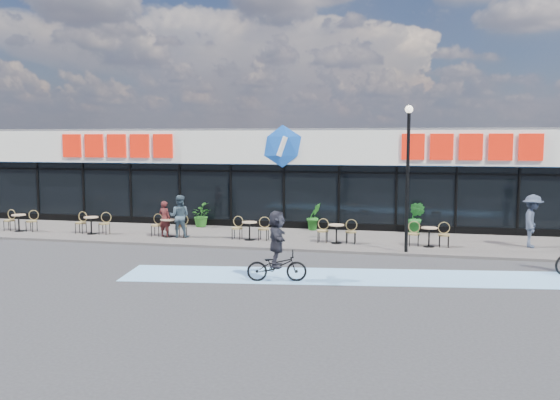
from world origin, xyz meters
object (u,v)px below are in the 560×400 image
patron_right (179,216)px  lamp_post (408,166)px  potted_plant_right (416,218)px  potted_plant_mid (314,217)px  cyclist_a (277,251)px  bistro_set_0 (20,221)px  pedestrian_b (532,221)px  potted_plant_left (200,215)px  patron_left (165,219)px

patron_right → lamp_post: bearing=166.0°
potted_plant_right → potted_plant_mid: bearing=179.3°
potted_plant_mid → cyclist_a: cyclist_a is taller
bistro_set_0 → pedestrian_b: 21.17m
potted_plant_right → pedestrian_b: (4.20, -2.36, 0.31)m
bistro_set_0 → potted_plant_right: bearing=10.0°
patron_right → cyclist_a: cyclist_a is taller
pedestrian_b → cyclist_a: size_ratio=0.95×
bistro_set_0 → potted_plant_right: 17.22m
bistro_set_0 → cyclist_a: 14.31m
potted_plant_right → bistro_set_0: bearing=-170.0°
potted_plant_left → potted_plant_mid: size_ratio=0.91×
lamp_post → bistro_set_0: (-16.58, 1.30, -2.63)m
potted_plant_left → patron_left: (-0.47, -2.95, 0.21)m
bistro_set_0 → patron_right: size_ratio=0.88×
potted_plant_left → cyclist_a: 10.66m
potted_plant_mid → potted_plant_right: size_ratio=0.88×
lamp_post → potted_plant_mid: (-4.03, 4.34, -2.49)m
patron_right → pedestrian_b: bearing=176.7°
bistro_set_0 → potted_plant_left: potted_plant_left is taller
bistro_set_0 → potted_plant_left: 7.83m
patron_right → cyclist_a: bearing=125.7°
potted_plant_right → cyclist_a: size_ratio=0.65×
bistro_set_0 → cyclist_a: size_ratio=0.74×
potted_plant_left → patron_left: size_ratio=0.72×
cyclist_a → patron_right: bearing=131.8°
lamp_post → patron_left: lamp_post is taller
lamp_post → bistro_set_0: lamp_post is taller
lamp_post → cyclist_a: (-3.66, -4.85, -2.29)m
potted_plant_left → patron_right: size_ratio=0.62×
pedestrian_b → potted_plant_right: bearing=73.2°
lamp_post → patron_right: bearing=172.1°
potted_plant_left → potted_plant_right: potted_plant_right is taller
bistro_set_0 → patron_left: size_ratio=1.03×
pedestrian_b → lamp_post: bearing=125.4°
patron_left → lamp_post: bearing=-173.8°
potted_plant_right → patron_right: patron_right is taller
potted_plant_left → patron_right: 2.94m
lamp_post → potted_plant_right: size_ratio=3.84×
potted_plant_left → cyclist_a: cyclist_a is taller
cyclist_a → potted_plant_mid: bearing=92.3°
potted_plant_mid → pedestrian_b: (8.61, -2.42, 0.39)m
potted_plant_left → potted_plant_right: size_ratio=0.80×
potted_plant_right → pedestrian_b: bearing=-29.4°
potted_plant_right → patron_left: 10.60m
potted_plant_mid → lamp_post: bearing=-47.1°
patron_right → cyclist_a: size_ratio=0.84×
potted_plant_left → cyclist_a: bearing=-58.0°
potted_plant_right → patron_left: (-10.15, -3.05, 0.07)m
bistro_set_0 → patron_right: patron_right is taller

